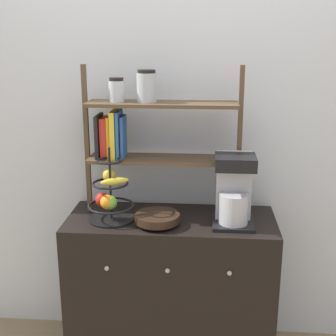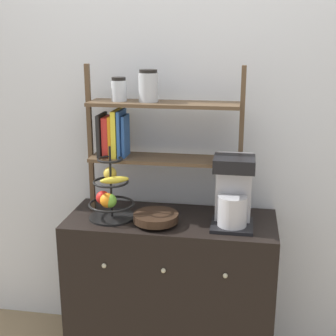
{
  "view_description": "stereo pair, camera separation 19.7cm",
  "coord_description": "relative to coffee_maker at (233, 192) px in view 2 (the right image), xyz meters",
  "views": [
    {
      "loc": [
        0.17,
        -2.06,
        1.76
      ],
      "look_at": [
        -0.02,
        0.23,
        1.1
      ],
      "focal_mm": 50.0,
      "sensor_mm": 36.0,
      "label": 1
    },
    {
      "loc": [
        0.37,
        -2.04,
        1.76
      ],
      "look_at": [
        -0.02,
        0.23,
        1.1
      ],
      "focal_mm": 50.0,
      "sensor_mm": 36.0,
      "label": 2
    }
  ],
  "objects": [
    {
      "name": "fruit_stand",
      "position": [
        -0.63,
        -0.01,
        -0.05
      ],
      "size": [
        0.24,
        0.24,
        0.39
      ],
      "color": "black",
      "rests_on": "sideboard"
    },
    {
      "name": "shelf_hutch",
      "position": [
        -0.48,
        0.12,
        0.3
      ],
      "size": [
        0.82,
        0.2,
        0.79
      ],
      "color": "brown",
      "rests_on": "sideboard"
    },
    {
      "name": "wooden_bowl",
      "position": [
        -0.38,
        -0.05,
        -0.14
      ],
      "size": [
        0.23,
        0.23,
        0.06
      ],
      "color": "black",
      "rests_on": "sideboard"
    },
    {
      "name": "sideboard",
      "position": [
        -0.32,
        0.04,
        -0.59
      ],
      "size": [
        1.1,
        0.47,
        0.83
      ],
      "color": "black",
      "rests_on": "ground_plane"
    },
    {
      "name": "coffee_maker",
      "position": [
        0.0,
        0.0,
        0.0
      ],
      "size": [
        0.21,
        0.21,
        0.37
      ],
      "color": "black",
      "rests_on": "sideboard"
    },
    {
      "name": "wall_back",
      "position": [
        -0.32,
        0.31,
        0.29
      ],
      "size": [
        7.0,
        0.05,
        2.6
      ],
      "primitive_type": "cube",
      "color": "silver",
      "rests_on": "ground_plane"
    }
  ]
}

